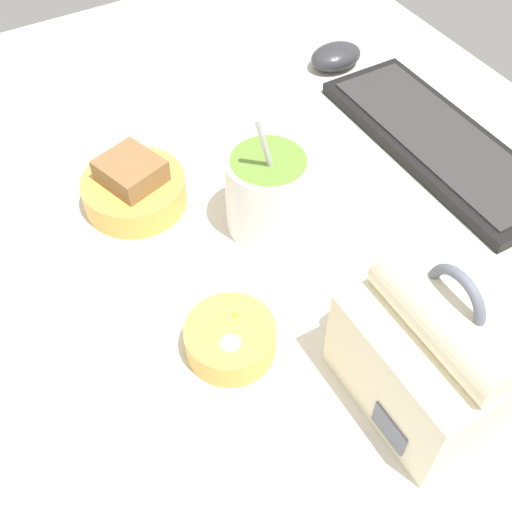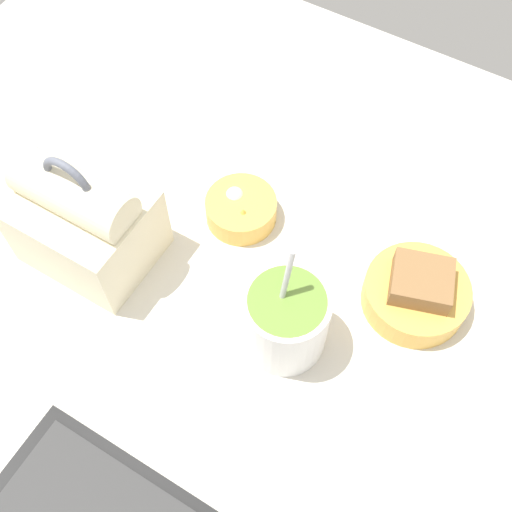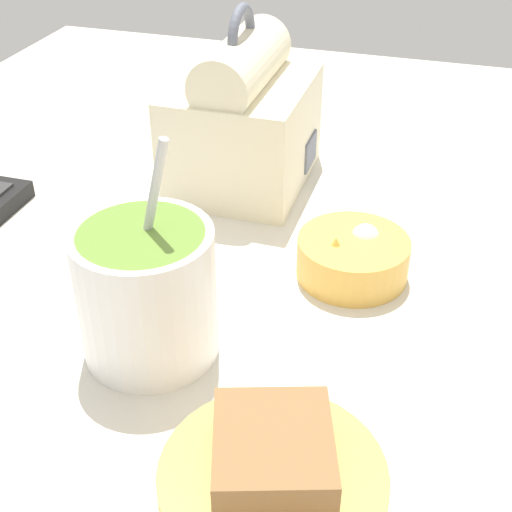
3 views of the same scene
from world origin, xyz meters
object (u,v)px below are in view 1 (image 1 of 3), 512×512
at_px(keyboard, 439,142).
at_px(soup_cup, 268,192).
at_px(lunch_bag, 434,353).
at_px(bento_bowl_sandwich, 134,188).
at_px(bento_bowl_snacks, 231,338).
at_px(computer_mouse, 336,56).

height_order(keyboard, soup_cup, soup_cup).
bearing_deg(keyboard, lunch_bag, -43.00).
xyz_separation_m(lunch_bag, bento_bowl_sandwich, (-0.41, -0.15, -0.05)).
relative_size(soup_cup, bento_bowl_sandwich, 1.33).
xyz_separation_m(keyboard, bento_bowl_snacks, (0.15, -0.43, 0.01)).
distance_m(bento_bowl_snacks, computer_mouse, 0.58).
bearing_deg(lunch_bag, bento_bowl_sandwich, -159.90).
distance_m(keyboard, soup_cup, 0.30).
relative_size(lunch_bag, bento_bowl_sandwich, 1.42).
bearing_deg(bento_bowl_snacks, bento_bowl_sandwich, -179.82).
relative_size(lunch_bag, bento_bowl_snacks, 1.93).
distance_m(keyboard, computer_mouse, 0.25).
bearing_deg(bento_bowl_sandwich, computer_mouse, 107.84).
bearing_deg(computer_mouse, soup_cup, -47.94).
distance_m(soup_cup, computer_mouse, 0.38).
xyz_separation_m(lunch_bag, soup_cup, (-0.29, -0.02, -0.02)).
relative_size(bento_bowl_snacks, computer_mouse, 1.12).
xyz_separation_m(bento_bowl_snacks, computer_mouse, (-0.40, 0.42, -0.00)).
height_order(keyboard, lunch_bag, lunch_bag).
distance_m(lunch_bag, bento_bowl_sandwich, 0.44).
bearing_deg(soup_cup, computer_mouse, 132.06).
height_order(soup_cup, bento_bowl_sandwich, soup_cup).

